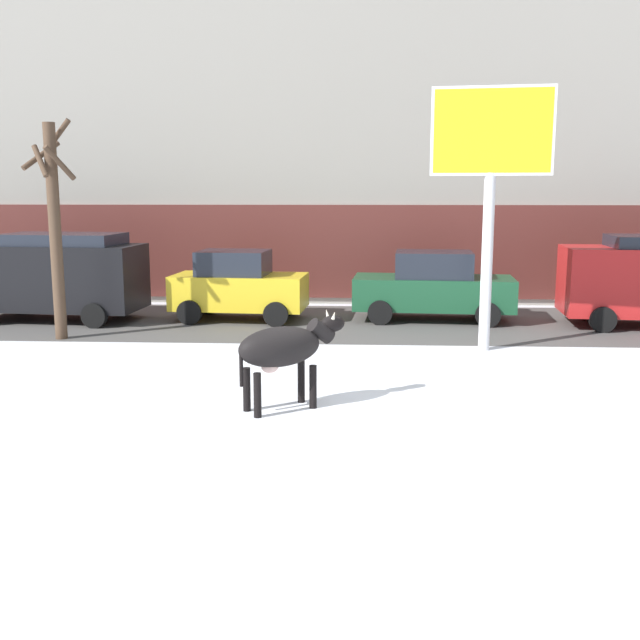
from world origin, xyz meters
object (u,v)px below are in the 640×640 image
billboard (491,148)px  car_darkgreen_sedan (433,287)px  cow_black (284,348)px  bare_tree_left_lot (54,222)px  car_yellow_hatchback (238,286)px  car_black_van (55,274)px

billboard → car_darkgreen_sedan: billboard is taller
cow_black → bare_tree_left_lot: 8.08m
billboard → bare_tree_left_lot: (-9.71, 0.74, -1.60)m
car_darkgreen_sedan → bare_tree_left_lot: size_ratio=0.85×
bare_tree_left_lot → car_yellow_hatchback: bearing=36.2°
car_darkgreen_sedan → car_black_van: bearing=-176.8°
cow_black → billboard: (3.91, 4.63, 3.32)m
car_black_van → bare_tree_left_lot: (1.08, -2.43, 1.47)m
car_black_van → bare_tree_left_lot: bare_tree_left_lot is taller
car_black_van → car_yellow_hatchback: bearing=3.8°
car_black_van → cow_black: bearing=-48.6°
car_yellow_hatchback → car_darkgreen_sedan: bearing=2.6°
car_darkgreen_sedan → car_yellow_hatchback: bearing=-177.4°
cow_black → billboard: size_ratio=0.33×
cow_black → car_black_van: car_black_van is taller
billboard → bare_tree_left_lot: billboard is taller
billboard → car_black_van: (-10.79, 3.16, -3.07)m
car_black_van → car_darkgreen_sedan: car_black_van is taller
car_black_van → car_darkgreen_sedan: bearing=3.2°
cow_black → car_darkgreen_sedan: car_darkgreen_sedan is taller
car_darkgreen_sedan → bare_tree_left_lot: bare_tree_left_lot is taller
cow_black → car_darkgreen_sedan: bearing=69.3°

